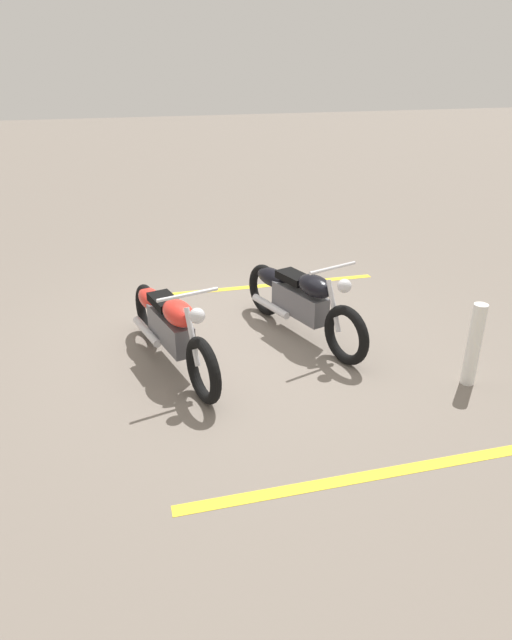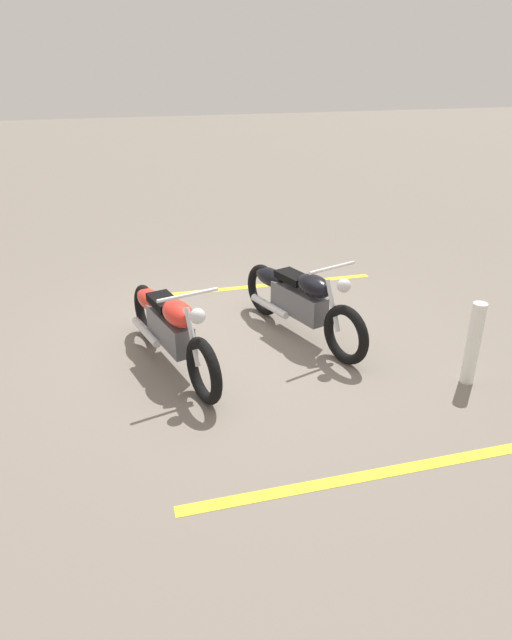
# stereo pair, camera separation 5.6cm
# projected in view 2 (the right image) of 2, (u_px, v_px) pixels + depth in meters

# --- Properties ---
(ground_plane) EXTENTS (60.00, 60.00, 0.00)m
(ground_plane) POSITION_uv_depth(u_px,v_px,m) (236.00, 342.00, 6.56)
(ground_plane) COLOR slate
(motorcycle_bright_foreground) EXTENTS (2.20, 0.78, 1.04)m
(motorcycle_bright_foreground) POSITION_uv_depth(u_px,v_px,m) (169.00, 326.00, 5.88)
(motorcycle_bright_foreground) COLOR black
(motorcycle_bright_foreground) RESTS_ON ground
(motorcycle_dark_foreground) EXTENTS (2.17, 0.85, 1.04)m
(motorcycle_dark_foreground) POSITION_uv_depth(u_px,v_px,m) (298.00, 299.00, 6.55)
(motorcycle_dark_foreground) COLOR black
(motorcycle_dark_foreground) RESTS_ON ground
(bollard_post) EXTENTS (0.14, 0.14, 0.89)m
(bollard_post) POSITION_uv_depth(u_px,v_px,m) (473.00, 344.00, 5.55)
(bollard_post) COLOR white
(bollard_post) RESTS_ON ground
(parking_stripe_near) EXTENTS (0.26, 3.20, 0.01)m
(parking_stripe_near) POSITION_uv_depth(u_px,v_px,m) (268.00, 285.00, 8.22)
(parking_stripe_near) COLOR yellow
(parking_stripe_near) RESTS_ON ground
(parking_stripe_mid) EXTENTS (0.26, 3.20, 0.01)m
(parking_stripe_mid) POSITION_uv_depth(u_px,v_px,m) (373.00, 474.00, 4.45)
(parking_stripe_mid) COLOR yellow
(parking_stripe_mid) RESTS_ON ground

